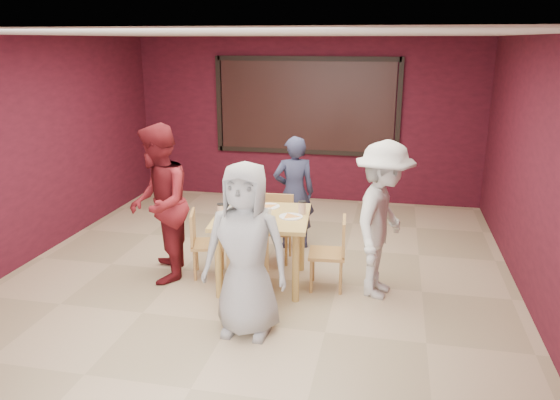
% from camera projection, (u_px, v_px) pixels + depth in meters
% --- Properties ---
extents(floor, '(7.00, 7.00, 0.00)m').
position_uv_depth(floor, '(258.00, 277.00, 6.56)').
color(floor, tan).
rests_on(floor, ground).
extents(window_blinds, '(3.00, 0.02, 1.50)m').
position_uv_depth(window_blinds, '(306.00, 106.00, 9.33)').
color(window_blinds, black).
extents(dining_table, '(1.15, 1.15, 0.99)m').
position_uv_depth(dining_table, '(262.00, 224.00, 6.21)').
color(dining_table, tan).
rests_on(dining_table, floor).
extents(chair_front, '(0.53, 0.53, 0.88)m').
position_uv_depth(chair_front, '(248.00, 266.00, 5.64)').
color(chair_front, tan).
rests_on(chair_front, floor).
extents(chair_back, '(0.42, 0.42, 0.84)m').
position_uv_depth(chair_back, '(277.00, 224.00, 7.00)').
color(chair_back, tan).
rests_on(chair_back, floor).
extents(chair_left, '(0.48, 0.48, 0.80)m').
position_uv_depth(chair_left, '(202.00, 240.00, 6.49)').
color(chair_left, tan).
rests_on(chair_left, floor).
extents(chair_right, '(0.44, 0.44, 0.84)m').
position_uv_depth(chair_right, '(333.00, 249.00, 6.15)').
color(chair_right, tan).
rests_on(chair_right, floor).
extents(diner_front, '(0.84, 0.56, 1.70)m').
position_uv_depth(diner_front, '(246.00, 250.00, 5.11)').
color(diner_front, '#9E9E9E').
rests_on(diner_front, floor).
extents(diner_back, '(0.65, 0.53, 1.54)m').
position_uv_depth(diner_back, '(294.00, 193.00, 7.32)').
color(diner_back, '#2B2F4C').
rests_on(diner_back, floor).
extents(diner_left, '(0.95, 1.07, 1.85)m').
position_uv_depth(diner_left, '(159.00, 204.00, 6.30)').
color(diner_left, maroon).
rests_on(diner_left, floor).
extents(diner_right, '(0.89, 1.24, 1.74)m').
position_uv_depth(diner_right, '(382.00, 220.00, 5.90)').
color(diner_right, silver).
rests_on(diner_right, floor).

